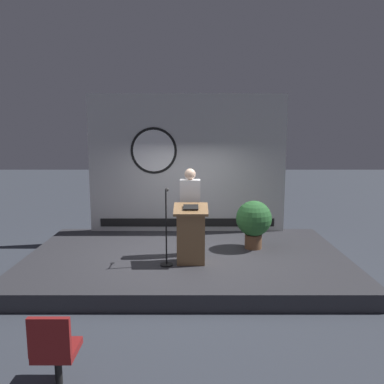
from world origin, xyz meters
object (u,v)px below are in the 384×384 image
(speaker_person, at_px, (191,211))
(microphone_stand, at_px, (168,239))
(audience_chair_left, at_px, (56,347))
(podium, at_px, (192,235))
(potted_plant, at_px, (255,220))

(speaker_person, xyz_separation_m, microphone_stand, (-0.44, -0.59, -0.40))
(microphone_stand, distance_m, audience_chair_left, 3.28)
(podium, relative_size, audience_chair_left, 1.26)
(podium, distance_m, microphone_stand, 0.47)
(audience_chair_left, bearing_deg, speaker_person, 68.75)
(speaker_person, height_order, audience_chair_left, speaker_person)
(speaker_person, distance_m, microphone_stand, 0.84)
(microphone_stand, height_order, potted_plant, microphone_stand)
(audience_chair_left, bearing_deg, podium, 65.69)
(microphone_stand, bearing_deg, podium, 13.49)
(microphone_stand, height_order, audience_chair_left, microphone_stand)
(podium, xyz_separation_m, audience_chair_left, (-1.45, -3.22, -0.35))
(audience_chair_left, bearing_deg, potted_plant, 56.02)
(podium, bearing_deg, potted_plant, 34.42)
(podium, height_order, microphone_stand, microphone_stand)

